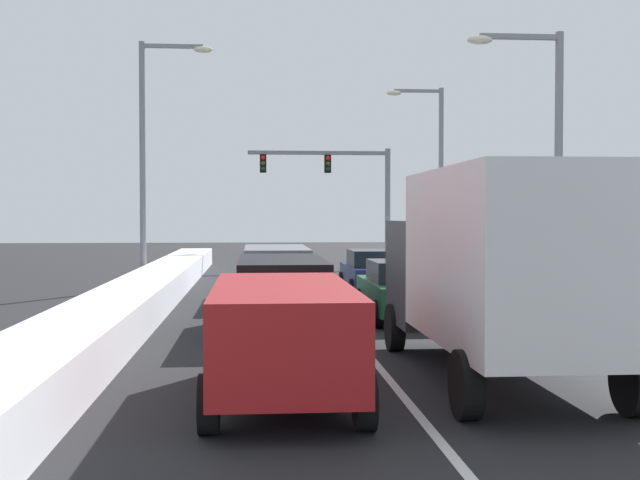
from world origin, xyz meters
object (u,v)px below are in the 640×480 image
(box_truck_right_lane_nearest, at_px, (496,263))
(traffic_light_gantry, at_px, (344,181))
(sedan_navy_right_lane_third, at_px, (374,272))
(street_lamp_right_mid, at_px, (434,163))
(street_lamp_right_near, at_px, (545,144))
(suv_black_center_lane_second, at_px, (281,287))
(suv_red_center_lane_nearest, at_px, (282,331))
(street_lamp_left_mid, at_px, (152,143))
(sedan_green_right_lane_second, at_px, (403,290))
(suv_gray_center_lane_third, at_px, (276,268))

(box_truck_right_lane_nearest, height_order, traffic_light_gantry, traffic_light_gantry)
(sedan_navy_right_lane_third, distance_m, street_lamp_right_mid, 11.68)
(traffic_light_gantry, xyz_separation_m, street_lamp_right_near, (3.10, -21.21, 0.10))
(suv_black_center_lane_second, relative_size, street_lamp_right_near, 0.64)
(suv_red_center_lane_nearest, distance_m, street_lamp_right_near, 12.86)
(suv_red_center_lane_nearest, distance_m, street_lamp_left_mid, 19.31)
(box_truck_right_lane_nearest, distance_m, street_lamp_right_mid, 24.72)
(box_truck_right_lane_nearest, bearing_deg, sedan_green_right_lane_second, 90.60)
(street_lamp_right_near, height_order, street_lamp_right_mid, street_lamp_right_mid)
(street_lamp_right_mid, bearing_deg, box_truck_right_lane_nearest, -100.27)
(sedan_navy_right_lane_third, bearing_deg, suv_gray_center_lane_third, -155.14)
(suv_red_center_lane_nearest, bearing_deg, street_lamp_right_near, 52.91)
(suv_gray_center_lane_third, height_order, street_lamp_left_mid, street_lamp_left_mid)
(box_truck_right_lane_nearest, relative_size, suv_black_center_lane_second, 1.47)
(suv_red_center_lane_nearest, relative_size, street_lamp_right_mid, 0.58)
(sedan_navy_right_lane_third, height_order, traffic_light_gantry, traffic_light_gantry)
(suv_gray_center_lane_third, bearing_deg, traffic_light_gantry, 76.79)
(box_truck_right_lane_nearest, bearing_deg, traffic_light_gantry, 88.34)
(box_truck_right_lane_nearest, bearing_deg, suv_black_center_lane_second, 118.84)
(suv_red_center_lane_nearest, distance_m, traffic_light_gantry, 31.56)
(sedan_navy_right_lane_third, height_order, suv_gray_center_lane_third, suv_gray_center_lane_third)
(sedan_green_right_lane_second, distance_m, suv_black_center_lane_second, 3.67)
(suv_red_center_lane_nearest, xyz_separation_m, traffic_light_gantry, (4.35, 31.06, 3.48))
(sedan_navy_right_lane_third, relative_size, street_lamp_right_mid, 0.53)
(suv_gray_center_lane_third, distance_m, street_lamp_left_mid, 7.67)
(box_truck_right_lane_nearest, xyz_separation_m, street_lamp_right_near, (3.97, 8.69, 2.70))
(street_lamp_right_mid, bearing_deg, suv_red_center_lane_nearest, -107.24)
(street_lamp_left_mid, bearing_deg, traffic_light_gantry, 56.35)
(sedan_green_right_lane_second, distance_m, sedan_navy_right_lane_third, 6.40)
(sedan_navy_right_lane_third, xyz_separation_m, suv_red_center_lane_nearest, (-3.60, -15.30, 0.25))
(traffic_light_gantry, bearing_deg, street_lamp_left_mid, -123.65)
(sedan_green_right_lane_second, xyz_separation_m, street_lamp_right_near, (4.05, 0.96, 3.83))
(sedan_green_right_lane_second, relative_size, street_lamp_left_mid, 0.50)
(suv_black_center_lane_second, height_order, street_lamp_left_mid, street_lamp_left_mid)
(box_truck_right_lane_nearest, bearing_deg, street_lamp_right_mid, 79.73)
(traffic_light_gantry, bearing_deg, box_truck_right_lane_nearest, -91.66)
(sedan_navy_right_lane_third, xyz_separation_m, suv_gray_center_lane_third, (-3.32, -1.54, 0.25))
(sedan_navy_right_lane_third, distance_m, street_lamp_left_mid, 9.45)
(sedan_green_right_lane_second, height_order, suv_black_center_lane_second, suv_black_center_lane_second)
(suv_gray_center_lane_third, bearing_deg, street_lamp_right_mid, 56.73)
(suv_red_center_lane_nearest, xyz_separation_m, suv_gray_center_lane_third, (0.28, 13.76, 0.00))
(suv_gray_center_lane_third, xyz_separation_m, street_lamp_right_near, (7.17, -3.91, 3.58))
(suv_gray_center_lane_third, bearing_deg, sedan_navy_right_lane_third, 24.86)
(suv_gray_center_lane_third, height_order, street_lamp_right_mid, street_lamp_right_mid)
(street_lamp_right_mid, bearing_deg, traffic_light_gantry, 121.22)
(street_lamp_right_near, bearing_deg, sedan_navy_right_lane_third, 125.24)
(sedan_green_right_lane_second, bearing_deg, box_truck_right_lane_nearest, -89.40)
(box_truck_right_lane_nearest, distance_m, sedan_navy_right_lane_third, 14.18)
(sedan_navy_right_lane_third, bearing_deg, street_lamp_right_mid, 66.98)
(sedan_green_right_lane_second, height_order, street_lamp_left_mid, street_lamp_left_mid)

